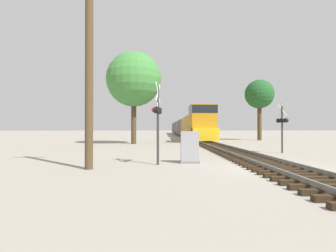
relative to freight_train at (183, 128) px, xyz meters
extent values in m
plane|color=gray|center=(0.00, -51.93, -1.92)|extent=(400.00, 400.00, 0.00)
cube|color=black|center=(0.00, -55.83, -1.84)|extent=(2.60, 0.22, 0.16)
cube|color=black|center=(0.00, -55.23, -1.84)|extent=(2.60, 0.22, 0.16)
cube|color=black|center=(0.00, -54.63, -1.84)|extent=(2.60, 0.22, 0.16)
cube|color=black|center=(0.00, -54.03, -1.84)|extent=(2.60, 0.22, 0.16)
cube|color=black|center=(0.00, -53.43, -1.84)|extent=(2.60, 0.22, 0.16)
cube|color=black|center=(0.00, -52.83, -1.84)|extent=(2.60, 0.22, 0.16)
cube|color=black|center=(0.00, -52.23, -1.84)|extent=(2.60, 0.22, 0.16)
cube|color=black|center=(0.00, -51.63, -1.84)|extent=(2.60, 0.22, 0.16)
cube|color=black|center=(0.00, -51.03, -1.84)|extent=(2.60, 0.22, 0.16)
cube|color=black|center=(0.00, -50.43, -1.84)|extent=(2.60, 0.22, 0.16)
cube|color=black|center=(0.00, -49.83, -1.84)|extent=(2.60, 0.22, 0.16)
cube|color=black|center=(0.00, -49.23, -1.84)|extent=(2.60, 0.22, 0.16)
cube|color=black|center=(0.00, -48.63, -1.84)|extent=(2.60, 0.22, 0.16)
cube|color=black|center=(0.00, -48.03, -1.84)|extent=(2.60, 0.22, 0.16)
cube|color=black|center=(0.00, -47.43, -1.84)|extent=(2.60, 0.22, 0.16)
cube|color=black|center=(0.00, -46.83, -1.84)|extent=(2.60, 0.22, 0.16)
cube|color=black|center=(0.00, -46.23, -1.84)|extent=(2.60, 0.22, 0.16)
cube|color=black|center=(0.00, -45.63, -1.84)|extent=(2.60, 0.22, 0.16)
cube|color=black|center=(0.00, -45.03, -1.84)|extent=(2.60, 0.22, 0.16)
cube|color=black|center=(0.00, -44.43, -1.84)|extent=(2.60, 0.22, 0.16)
cube|color=black|center=(0.00, -43.83, -1.84)|extent=(2.60, 0.22, 0.16)
cube|color=black|center=(0.00, -43.23, -1.84)|extent=(2.60, 0.22, 0.16)
cube|color=black|center=(0.00, -42.63, -1.84)|extent=(2.60, 0.22, 0.16)
cube|color=black|center=(0.00, -42.03, -1.84)|extent=(2.60, 0.22, 0.16)
cube|color=black|center=(0.00, -41.43, -1.84)|extent=(2.60, 0.22, 0.16)
cube|color=black|center=(0.00, -40.83, -1.84)|extent=(2.60, 0.22, 0.16)
cube|color=black|center=(0.00, -40.23, -1.84)|extent=(2.60, 0.22, 0.16)
cube|color=black|center=(0.00, -39.63, -1.84)|extent=(2.60, 0.22, 0.16)
cube|color=black|center=(0.00, -39.03, -1.84)|extent=(2.60, 0.22, 0.16)
cube|color=black|center=(0.00, -38.43, -1.84)|extent=(2.60, 0.22, 0.16)
cube|color=black|center=(0.00, -37.83, -1.84)|extent=(2.60, 0.22, 0.16)
cube|color=black|center=(0.00, -37.23, -1.84)|extent=(2.60, 0.22, 0.16)
cube|color=black|center=(0.00, -36.63, -1.84)|extent=(2.60, 0.22, 0.16)
cube|color=black|center=(0.00, -36.03, -1.84)|extent=(2.60, 0.22, 0.16)
cube|color=black|center=(0.00, -35.43, -1.84)|extent=(2.60, 0.22, 0.16)
cube|color=black|center=(0.00, -34.83, -1.84)|extent=(2.60, 0.22, 0.16)
cube|color=black|center=(0.00, -34.23, -1.84)|extent=(2.60, 0.22, 0.16)
cube|color=black|center=(0.00, -33.63, -1.84)|extent=(2.60, 0.22, 0.16)
cube|color=black|center=(0.00, -33.03, -1.84)|extent=(2.60, 0.22, 0.16)
cube|color=black|center=(0.00, -32.43, -1.84)|extent=(2.60, 0.22, 0.16)
cube|color=slate|center=(-0.72, -51.93, -1.69)|extent=(0.07, 160.00, 0.15)
cube|color=slate|center=(0.72, -51.93, -1.69)|extent=(0.07, 160.00, 0.15)
cube|color=#B77A14|center=(0.00, -21.76, 0.07)|extent=(2.51, 13.26, 3.36)
cube|color=#B77A14|center=(0.00, -31.05, 0.54)|extent=(2.96, 4.17, 4.31)
cube|color=black|center=(0.00, -31.05, 2.08)|extent=(2.99, 4.21, 0.95)
cube|color=gold|center=(0.00, -33.13, -0.86)|extent=(2.96, 1.89, 1.51)
cube|color=gold|center=(0.00, -24.61, -1.49)|extent=(3.02, 18.56, 0.24)
cube|color=black|center=(0.00, -30.76, -1.42)|extent=(1.58, 2.20, 1.00)
cube|color=black|center=(0.00, -18.45, -1.42)|extent=(1.58, 2.20, 1.00)
cube|color=brown|center=(0.00, -5.53, 0.01)|extent=(2.81, 15.51, 3.24)
cube|color=black|center=(0.00, -10.57, -1.47)|extent=(1.58, 2.20, 0.90)
cube|color=black|center=(0.00, -0.48, -1.47)|extent=(1.58, 2.20, 0.90)
cube|color=brown|center=(0.00, 11.84, 0.01)|extent=(2.81, 15.51, 3.24)
cube|color=black|center=(0.00, 6.80, -1.47)|extent=(1.58, 2.20, 0.90)
cube|color=black|center=(0.00, 16.88, -1.47)|extent=(1.58, 2.20, 0.90)
cube|color=brown|center=(0.00, 29.20, 0.01)|extent=(2.81, 15.51, 3.24)
cube|color=black|center=(0.00, 24.16, -1.47)|extent=(1.58, 2.20, 0.90)
cube|color=black|center=(0.00, 34.25, -1.47)|extent=(1.58, 2.20, 0.90)
cylinder|color=#333333|center=(-5.08, -50.63, -0.05)|extent=(0.12, 0.12, 3.74)
cube|color=white|center=(-5.08, -50.63, 1.52)|extent=(0.21, 0.91, 0.93)
cube|color=white|center=(-5.08, -50.63, 1.52)|extent=(0.21, 0.91, 0.93)
cube|color=black|center=(-5.08, -50.63, 0.68)|extent=(0.22, 0.86, 0.06)
cylinder|color=black|center=(-5.02, -50.29, 0.68)|extent=(0.23, 0.33, 0.30)
sphere|color=red|center=(-5.12, -50.27, 0.68)|extent=(0.26, 0.26, 0.26)
cylinder|color=black|center=(-5.08, -50.63, 0.68)|extent=(0.23, 0.33, 0.30)
sphere|color=red|center=(-5.18, -50.61, 0.68)|extent=(0.26, 0.26, 0.26)
cylinder|color=black|center=(-5.15, -50.97, 0.68)|extent=(0.23, 0.33, 0.30)
sphere|color=red|center=(-5.25, -50.95, 0.68)|extent=(0.26, 0.26, 0.26)
cube|color=white|center=(-5.08, -50.63, 0.97)|extent=(0.09, 0.32, 0.20)
cylinder|color=#333333|center=(3.54, -44.93, -0.28)|extent=(0.12, 0.12, 3.29)
cube|color=white|center=(3.54, -44.93, 1.07)|extent=(0.30, 0.89, 0.93)
cube|color=white|center=(3.54, -44.93, 1.07)|extent=(0.30, 0.89, 0.93)
cube|color=black|center=(3.54, -44.93, 0.37)|extent=(0.31, 0.84, 0.06)
cylinder|color=black|center=(3.64, -45.26, 0.37)|extent=(0.26, 0.34, 0.30)
sphere|color=red|center=(3.74, -45.23, 0.37)|extent=(0.26, 0.26, 0.26)
cylinder|color=black|center=(3.54, -44.93, 0.37)|extent=(0.26, 0.34, 0.30)
sphere|color=red|center=(3.64, -44.90, 0.37)|extent=(0.26, 0.26, 0.26)
cylinder|color=black|center=(3.44, -44.59, 0.37)|extent=(0.26, 0.34, 0.30)
sphere|color=red|center=(3.54, -44.56, 0.37)|extent=(0.26, 0.26, 0.26)
cube|color=white|center=(3.54, -44.93, 0.52)|extent=(0.12, 0.31, 0.20)
cube|color=slate|center=(-3.51, -50.09, -1.86)|extent=(0.97, 0.51, 0.12)
cube|color=#939399|center=(-3.51, -50.09, -1.07)|extent=(0.88, 0.46, 1.48)
cylinder|color=#4C3A23|center=(-8.00, -51.94, 2.16)|extent=(0.34, 0.34, 8.17)
cylinder|color=#473521|center=(-8.11, -33.84, 0.78)|extent=(0.58, 0.58, 5.41)
sphere|color=#3D7F38|center=(-8.11, -33.84, 5.32)|extent=(6.13, 6.13, 6.13)
cylinder|color=#473521|center=(9.30, -25.13, 0.83)|extent=(0.60, 0.60, 5.50)
sphere|color=#1E5123|center=(9.30, -25.13, 4.84)|extent=(4.21, 4.21, 4.21)
camera|label=1|loc=(-4.84, -63.16, -0.18)|focal=28.00mm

